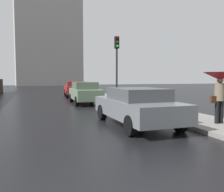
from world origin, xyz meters
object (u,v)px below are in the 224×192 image
car_grey_near_kerb (137,106)px  car_green_behind_camera (85,92)px  traffic_light (117,57)px  pedestrian_with_umbrella_near (220,81)px  car_red_far_ahead (75,89)px

car_grey_near_kerb → car_green_behind_camera: bearing=91.0°
car_green_behind_camera → traffic_light: (1.91, -0.95, 2.32)m
car_grey_near_kerb → pedestrian_with_umbrella_near: 2.95m
car_grey_near_kerb → traffic_light: (1.71, 6.83, 2.36)m
car_grey_near_kerb → traffic_light: bearing=75.5°
car_red_far_ahead → traffic_light: (1.46, -7.11, 2.33)m
car_green_behind_camera → traffic_light: size_ratio=0.97×
car_grey_near_kerb → car_green_behind_camera: car_green_behind_camera is taller
car_red_far_ahead → car_green_behind_camera: car_green_behind_camera is taller
car_red_far_ahead → car_grey_near_kerb: bearing=-86.5°
car_grey_near_kerb → traffic_light: size_ratio=1.04×
car_grey_near_kerb → car_red_far_ahead: 13.95m
car_red_far_ahead → traffic_light: size_ratio=1.10×
pedestrian_with_umbrella_near → traffic_light: 8.25m
car_grey_near_kerb → car_red_far_ahead: (0.24, 13.95, 0.03)m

